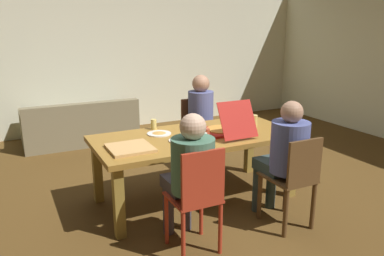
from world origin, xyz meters
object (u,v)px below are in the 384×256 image
pizza_box_0 (225,129)px  plate_0 (238,121)px  person_1 (203,114)px  drinking_glass_1 (154,124)px  chair_0 (198,195)px  chair_1 (198,130)px  chair_2 (293,180)px  person_2 (285,151)px  plate_1 (159,133)px  drinking_glass_0 (254,121)px  drinking_glass_2 (206,135)px  dining_table (196,142)px  couch (80,127)px  pizza_box_1 (130,148)px  plate_2 (181,140)px  drinking_glass_3 (204,140)px  person_0 (190,169)px

pizza_box_0 → plate_0: bearing=41.7°
person_1 → drinking_glass_1: bearing=-154.2°
chair_0 → chair_1: size_ratio=1.04×
chair_0 → chair_2: size_ratio=1.04×
chair_1 → pizza_box_0: size_ratio=1.54×
person_2 → chair_2: bearing=-90.0°
pizza_box_0 → chair_1: bearing=78.6°
person_1 → plate_1: size_ratio=4.84×
drinking_glass_0 → drinking_glass_2: drinking_glass_0 is taller
person_2 → plate_1: 1.34m
person_1 → person_2: size_ratio=1.03×
dining_table → person_1: person_1 is taller
drinking_glass_0 → chair_0: bearing=-142.2°
couch → dining_table: bearing=-74.9°
dining_table → plate_1: (-0.34, 0.21, 0.09)m
pizza_box_0 → drinking_glass_2: bearing=-152.4°
pizza_box_1 → drinking_glass_0: size_ratio=2.83×
chair_2 → drinking_glass_0: size_ratio=6.37×
chair_0 → person_2: person_2 is taller
person_1 → plate_2: bearing=-128.6°
dining_table → chair_0: (-0.47, -0.95, -0.12)m
pizza_box_1 → plate_1: bearing=39.7°
drinking_glass_0 → drinking_glass_2: (-0.75, -0.24, -0.00)m
plate_1 → drinking_glass_3: 0.66m
pizza_box_1 → couch: bearing=89.1°
chair_0 → couch: chair_0 is taller
chair_1 → pizza_box_0: pizza_box_0 is taller
pizza_box_0 → plate_0: 0.53m
plate_2 → drinking_glass_2: 0.26m
drinking_glass_0 → chair_2: bearing=-103.0°
pizza_box_1 → plate_1: (0.44, 0.36, -0.00)m
pizza_box_0 → chair_0: bearing=-132.0°
drinking_glass_3 → person_2: bearing=-31.7°
chair_0 → plate_1: size_ratio=3.65×
dining_table → drinking_glass_2: size_ratio=16.07×
couch → chair_1: bearing=-54.6°
drinking_glass_3 → couch: 3.24m
chair_2 → chair_0: bearing=179.3°
chair_1 → drinking_glass_2: size_ratio=6.71×
pizza_box_0 → plate_0: size_ratio=2.27×
dining_table → person_0: size_ratio=1.81×
drinking_glass_2 → chair_2: bearing=-53.0°
plate_0 → plate_1: bearing=-176.8°
chair_0 → chair_2: 0.99m
dining_table → person_2: 0.97m
drinking_glass_2 → chair_0: bearing=-123.3°
chair_2 → plate_1: 1.47m
plate_2 → plate_0: bearing=22.7°
chair_0 → chair_1: (0.99, 1.91, -0.05)m
plate_0 → drinking_glass_2: (-0.71, -0.52, 0.06)m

